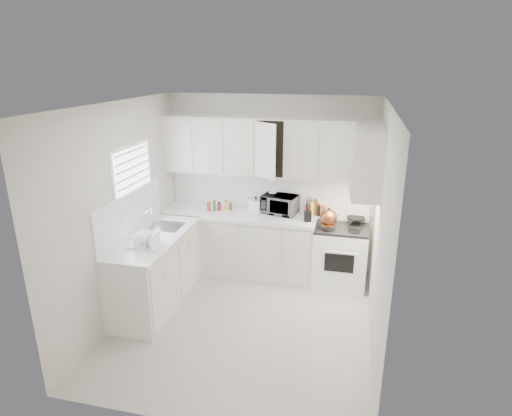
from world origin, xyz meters
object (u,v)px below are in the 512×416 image
(stove, at_px, (341,248))
(dish_rack, at_px, (146,239))
(utensil_crock, at_px, (308,209))
(tea_kettle, at_px, (329,216))
(microwave, at_px, (280,202))
(rice_cooker, at_px, (256,204))

(stove, height_order, dish_rack, dish_rack)
(utensil_crock, bearing_deg, stove, 11.67)
(stove, xyz_separation_m, utensil_crock, (-0.46, -0.10, 0.57))
(tea_kettle, bearing_deg, microwave, 158.29)
(tea_kettle, relative_size, utensil_crock, 0.80)
(microwave, bearing_deg, tea_kettle, -10.43)
(tea_kettle, distance_m, rice_cooker, 1.11)
(tea_kettle, height_order, utensil_crock, utensil_crock)
(microwave, distance_m, utensil_crock, 0.49)
(stove, relative_size, utensil_crock, 3.17)
(tea_kettle, xyz_separation_m, microwave, (-0.71, 0.30, 0.05))
(stove, distance_m, utensil_crock, 0.74)
(rice_cooker, height_order, dish_rack, rice_cooker)
(tea_kettle, bearing_deg, rice_cooker, 165.29)
(tea_kettle, distance_m, utensil_crock, 0.30)
(dish_rack, bearing_deg, utensil_crock, 38.73)
(microwave, bearing_deg, dish_rack, -118.40)
(rice_cooker, xyz_separation_m, utensil_crock, (0.78, -0.24, 0.06))
(microwave, height_order, dish_rack, microwave)
(stove, distance_m, microwave, 1.06)
(tea_kettle, relative_size, dish_rack, 0.79)
(stove, distance_m, tea_kettle, 0.57)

